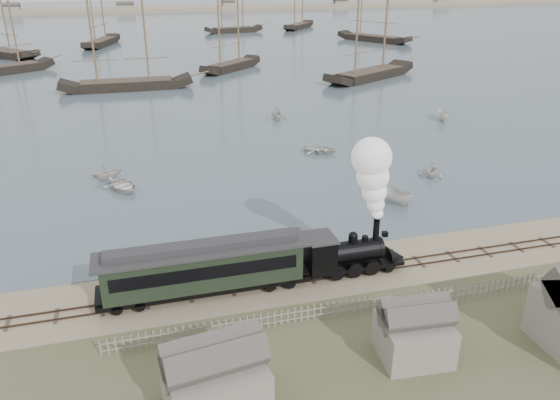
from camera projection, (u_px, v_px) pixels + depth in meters
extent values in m
plane|color=tan|center=(315.00, 263.00, 42.90)|extent=(600.00, 600.00, 0.00)
cube|color=#465A64|center=(159.00, 29.00, 192.99)|extent=(600.00, 336.00, 0.06)
cube|color=#39291F|center=(326.00, 278.00, 40.66)|extent=(120.00, 0.08, 0.12)
cube|color=#39291F|center=(322.00, 272.00, 41.54)|extent=(120.00, 0.08, 0.12)
cube|color=#3B2D26|center=(324.00, 276.00, 41.13)|extent=(120.00, 1.80, 0.06)
cube|color=tan|center=(147.00, 11.00, 263.63)|extent=(500.00, 20.00, 1.80)
cube|color=black|center=(354.00, 263.00, 41.43)|extent=(7.35, 2.16, 0.27)
cylinder|color=black|center=(350.00, 251.00, 40.89)|extent=(4.54, 1.62, 1.62)
cube|color=black|center=(320.00, 253.00, 40.22)|extent=(1.95, 2.38, 2.49)
cube|color=#303032|center=(320.00, 237.00, 39.70)|extent=(2.16, 2.59, 0.13)
cylinder|color=black|center=(376.00, 231.00, 40.81)|extent=(0.48, 0.48, 1.73)
sphere|color=black|center=(353.00, 236.00, 40.44)|extent=(0.69, 0.69, 0.69)
cone|color=black|center=(395.00, 258.00, 42.32)|extent=(1.51, 2.16, 2.16)
cube|color=black|center=(385.00, 234.00, 41.15)|extent=(0.38, 0.38, 0.38)
cube|color=black|center=(205.00, 285.00, 38.63)|extent=(14.81, 2.43, 0.37)
cube|color=black|center=(204.00, 267.00, 38.04)|extent=(13.75, 2.64, 2.64)
cube|color=black|center=(206.00, 273.00, 36.75)|extent=(12.69, 0.06, 0.95)
cube|color=black|center=(201.00, 255.00, 39.12)|extent=(12.69, 0.06, 0.95)
cube|color=#303032|center=(202.00, 250.00, 37.49)|extent=(14.81, 2.86, 0.19)
cube|color=#303032|center=(202.00, 246.00, 37.36)|extent=(13.22, 1.27, 0.48)
imported|color=silver|center=(303.00, 256.00, 43.16)|extent=(3.10, 3.90, 0.73)
imported|color=silver|center=(123.00, 186.00, 56.40)|extent=(5.33, 4.75, 0.91)
imported|color=silver|center=(107.00, 172.00, 58.94)|extent=(3.53, 3.86, 1.72)
imported|color=silver|center=(393.00, 195.00, 53.22)|extent=(4.34, 3.42, 1.59)
imported|color=silver|center=(320.00, 150.00, 67.42)|extent=(4.55, 4.97, 0.84)
imported|color=silver|center=(432.00, 170.00, 59.85)|extent=(3.90, 3.80, 1.57)
imported|color=silver|center=(443.00, 115.00, 81.42)|extent=(4.30, 2.99, 1.56)
imported|color=silver|center=(277.00, 113.00, 81.78)|extent=(3.47, 3.01, 1.79)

